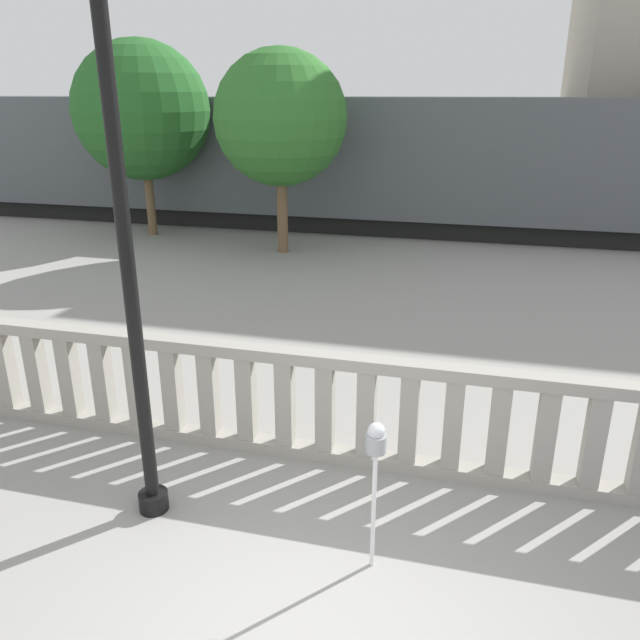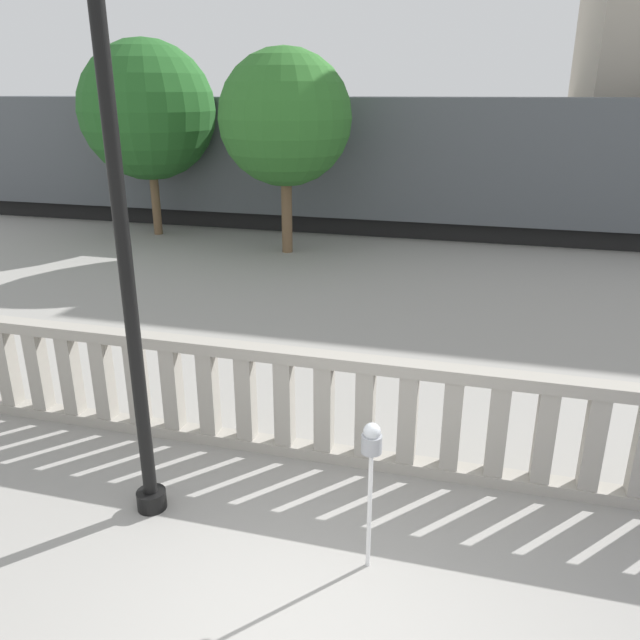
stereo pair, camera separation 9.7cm
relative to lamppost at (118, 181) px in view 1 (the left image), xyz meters
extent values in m
cube|color=#9E998E|center=(1.97, 1.38, -3.30)|extent=(12.43, 0.24, 0.14)
cube|color=#9E998E|center=(1.97, 1.38, -2.10)|extent=(12.43, 0.24, 0.14)
cube|color=#9E998E|center=(-2.85, 1.38, -2.70)|extent=(0.20, 0.20, 1.06)
cube|color=#9E998E|center=(-2.37, 1.38, -2.70)|extent=(0.20, 0.20, 1.06)
cube|color=#9E998E|center=(-1.88, 1.38, -2.70)|extent=(0.20, 0.20, 1.06)
cube|color=#9E998E|center=(-1.40, 1.38, -2.70)|extent=(0.20, 0.20, 1.06)
cube|color=#9E998E|center=(-0.92, 1.38, -2.70)|extent=(0.20, 0.20, 1.06)
cube|color=#9E998E|center=(-0.44, 1.38, -2.70)|extent=(0.20, 0.20, 1.06)
cube|color=#9E998E|center=(0.04, 1.38, -2.70)|extent=(0.20, 0.20, 1.06)
cube|color=#9E998E|center=(0.52, 1.38, -2.70)|extent=(0.20, 0.20, 1.06)
cube|color=#9E998E|center=(1.01, 1.38, -2.70)|extent=(0.20, 0.20, 1.06)
cube|color=#9E998E|center=(1.49, 1.38, -2.70)|extent=(0.20, 0.20, 1.06)
cube|color=#9E998E|center=(1.97, 1.38, -2.70)|extent=(0.20, 0.20, 1.06)
cube|color=#9E998E|center=(2.45, 1.38, -2.70)|extent=(0.20, 0.20, 1.06)
cube|color=#9E998E|center=(2.93, 1.38, -2.70)|extent=(0.20, 0.20, 1.06)
cube|color=#9E998E|center=(3.41, 1.38, -2.70)|extent=(0.20, 0.20, 1.06)
cube|color=#9E998E|center=(3.90, 1.38, -2.70)|extent=(0.20, 0.20, 1.06)
cube|color=#9E998E|center=(4.38, 1.38, -2.70)|extent=(0.20, 0.20, 1.06)
cylinder|color=black|center=(0.00, 0.00, -3.27)|extent=(0.30, 0.30, 0.20)
cylinder|color=black|center=(0.00, 0.00, -0.86)|extent=(0.14, 0.14, 4.62)
cylinder|color=silver|center=(2.33, -0.24, -2.77)|extent=(0.04, 0.04, 1.20)
cylinder|color=gray|center=(2.33, -0.24, -2.09)|extent=(0.18, 0.18, 0.16)
sphere|color=#B2B7BC|center=(2.33, -0.24, -1.97)|extent=(0.15, 0.15, 0.15)
cube|color=black|center=(-1.67, 14.50, -3.09)|extent=(24.15, 2.31, 0.55)
cube|color=#4C5156|center=(-1.67, 14.50, -1.13)|extent=(24.64, 2.89, 3.37)
cube|color=black|center=(5.06, 21.79, -3.09)|extent=(23.26, 2.28, 0.55)
cube|color=gray|center=(5.06, 21.79, -1.17)|extent=(23.74, 2.85, 3.29)
cylinder|color=brown|center=(-2.05, 10.88, -2.28)|extent=(0.28, 0.28, 2.18)
sphere|color=#2D6B28|center=(-2.05, 10.88, 0.08)|extent=(3.38, 3.38, 3.38)
cylinder|color=brown|center=(-6.53, 11.98, -2.31)|extent=(0.25, 0.25, 2.11)
sphere|color=#235B23|center=(-6.53, 11.98, 0.19)|extent=(3.87, 3.87, 3.87)
camera|label=1|loc=(3.02, -4.81, 0.72)|focal=35.00mm
camera|label=2|loc=(3.12, -4.78, 0.72)|focal=35.00mm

